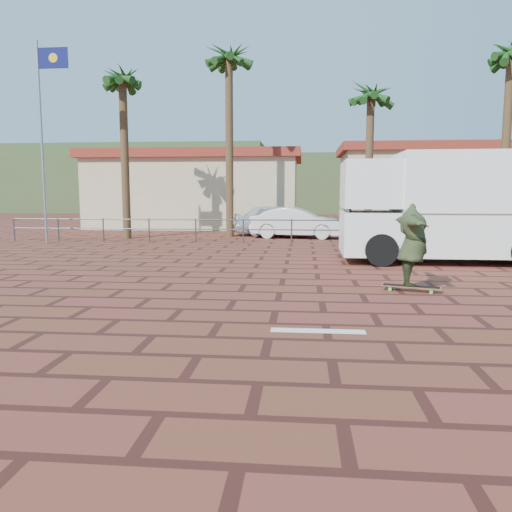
{
  "coord_description": "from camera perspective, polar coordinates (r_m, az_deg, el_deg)",
  "views": [
    {
      "loc": [
        0.46,
        -8.47,
        2.03
      ],
      "look_at": [
        -0.46,
        1.3,
        0.8
      ],
      "focal_mm": 35.0,
      "sensor_mm": 36.0,
      "label": 1
    }
  ],
  "objects": [
    {
      "name": "guardrail",
      "position": [
        20.52,
        4.1,
        3.36
      ],
      "size": [
        24.06,
        0.06,
        1.0
      ],
      "color": "#47494F",
      "rests_on": "ground"
    },
    {
      "name": "building_east",
      "position": [
        33.34,
        18.63,
        7.65
      ],
      "size": [
        10.6,
        6.6,
        5.0
      ],
      "color": "beige",
      "rests_on": "ground"
    },
    {
      "name": "longboard",
      "position": [
        10.91,
        17.29,
        -3.39
      ],
      "size": [
        1.21,
        0.6,
        0.12
      ],
      "rotation": [
        0.0,
        0.0,
        -0.3
      ],
      "color": "olive",
      "rests_on": "ground"
    },
    {
      "name": "skateboarder",
      "position": [
        10.79,
        17.46,
        1.2
      ],
      "size": [
        0.65,
        2.13,
        1.72
      ],
      "primitive_type": "imported",
      "rotation": [
        0.0,
        0.0,
        1.61
      ],
      "color": "#2F3A1F",
      "rests_on": "longboard"
    },
    {
      "name": "car_white",
      "position": [
        22.97,
        4.72,
        3.79
      ],
      "size": [
        4.35,
        1.93,
        1.39
      ],
      "primitive_type": "imported",
      "rotation": [
        0.0,
        0.0,
        1.46
      ],
      "color": "white",
      "rests_on": "ground"
    },
    {
      "name": "flagpole",
      "position": [
        22.2,
        -23.06,
        13.34
      ],
      "size": [
        1.3,
        0.1,
        8.0
      ],
      "color": "gray",
      "rests_on": "ground"
    },
    {
      "name": "ground",
      "position": [
        8.72,
        2.22,
        -6.32
      ],
      "size": [
        120.0,
        120.0,
        0.0
      ],
      "primitive_type": "plane",
      "color": "maroon",
      "rests_on": "ground"
    },
    {
      "name": "hill_back",
      "position": [
        68.3,
        -13.97,
        8.59
      ],
      "size": [
        35.0,
        14.0,
        8.0
      ],
      "primitive_type": "cube",
      "color": "#384C28",
      "rests_on": "ground"
    },
    {
      "name": "car_silver",
      "position": [
        24.53,
        2.58,
        4.18
      ],
      "size": [
        4.74,
        2.7,
        1.52
      ],
      "primitive_type": "imported",
      "rotation": [
        0.0,
        0.0,
        1.78
      ],
      "color": "silver",
      "rests_on": "ground"
    },
    {
      "name": "palm_center",
      "position": [
        24.55,
        13.0,
        17.13
      ],
      "size": [
        2.4,
        2.4,
        7.75
      ],
      "color": "brown",
      "rests_on": "ground"
    },
    {
      "name": "paint_stripe",
      "position": [
        7.55,
        7.08,
        -8.48
      ],
      "size": [
        1.4,
        0.22,
        0.01
      ],
      "primitive_type": "cube",
      "color": "white",
      "rests_on": "ground"
    },
    {
      "name": "palm_right",
      "position": [
        24.67,
        27.13,
        19.39
      ],
      "size": [
        2.4,
        2.4,
        9.05
      ],
      "color": "brown",
      "rests_on": "ground"
    },
    {
      "name": "palm_left",
      "position": [
        24.45,
        -3.12,
        21.16
      ],
      "size": [
        2.4,
        2.4,
        9.45
      ],
      "color": "brown",
      "rests_on": "ground"
    },
    {
      "name": "palm_far_left",
      "position": [
        23.86,
        -15.02,
        18.52
      ],
      "size": [
        2.4,
        2.4,
        8.25
      ],
      "color": "brown",
      "rests_on": "ground"
    },
    {
      "name": "building_west",
      "position": [
        31.15,
        -6.64,
        7.56
      ],
      "size": [
        12.6,
        7.6,
        4.5
      ],
      "color": "beige",
      "rests_on": "ground"
    },
    {
      "name": "campervan",
      "position": [
        15.93,
        21.24,
        5.44
      ],
      "size": [
        6.23,
        2.79,
        3.21
      ],
      "rotation": [
        0.0,
        0.0,
        -0.01
      ],
      "color": "white",
      "rests_on": "ground"
    },
    {
      "name": "hill_front",
      "position": [
        58.48,
        4.99,
        8.07
      ],
      "size": [
        70.0,
        18.0,
        6.0
      ],
      "primitive_type": "cube",
      "color": "#384C28",
      "rests_on": "ground"
    }
  ]
}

